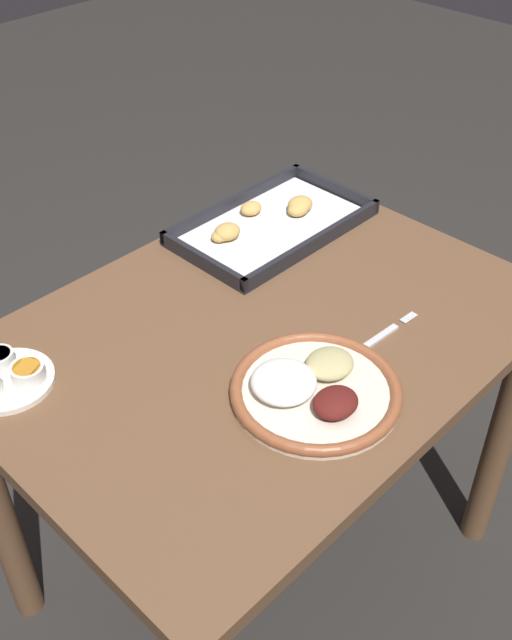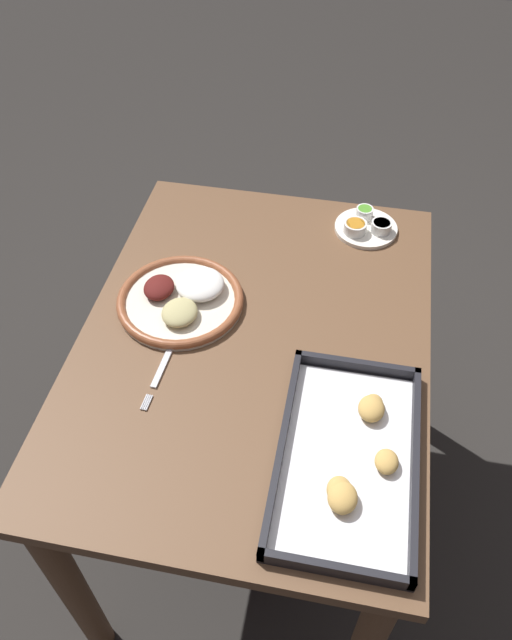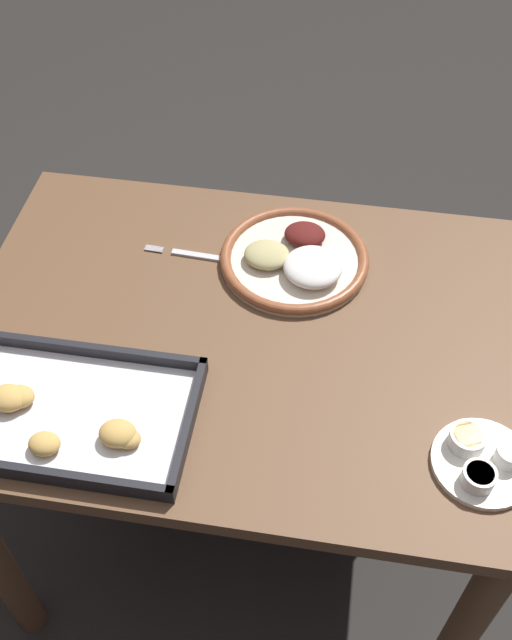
{
  "view_description": "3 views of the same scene",
  "coord_description": "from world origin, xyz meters",
  "px_view_note": "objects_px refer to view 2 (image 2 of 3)",
  "views": [
    {
      "loc": [
        -0.73,
        -0.7,
        1.57
      ],
      "look_at": [
        -0.02,
        0.0,
        0.76
      ],
      "focal_mm": 42.0,
      "sensor_mm": 36.0,
      "label": 1
    },
    {
      "loc": [
        0.82,
        0.16,
        1.7
      ],
      "look_at": [
        -0.02,
        0.0,
        0.76
      ],
      "focal_mm": 35.0,
      "sensor_mm": 36.0,
      "label": 2
    },
    {
      "loc": [
        -0.15,
        0.8,
        1.71
      ],
      "look_at": [
        -0.02,
        0.0,
        0.76
      ],
      "focal_mm": 42.0,
      "sensor_mm": 36.0,
      "label": 3
    }
  ],
  "objects_px": {
    "fork": "(163,365)",
    "saucer_plate": "(366,226)",
    "dinner_plate": "(182,298)",
    "baking_tray": "(350,457)"
  },
  "relations": [
    {
      "from": "fork",
      "to": "baking_tray",
      "type": "height_order",
      "value": "baking_tray"
    },
    {
      "from": "saucer_plate",
      "to": "fork",
      "type": "bearing_deg",
      "value": -36.11
    },
    {
      "from": "dinner_plate",
      "to": "fork",
      "type": "bearing_deg",
      "value": 3.02
    },
    {
      "from": "fork",
      "to": "saucer_plate",
      "type": "height_order",
      "value": "saucer_plate"
    },
    {
      "from": "dinner_plate",
      "to": "baking_tray",
      "type": "xyz_separation_m",
      "value": [
        0.31,
        0.39,
        -0.0
      ]
    },
    {
      "from": "fork",
      "to": "saucer_plate",
      "type": "relative_size",
      "value": 1.3
    },
    {
      "from": "dinner_plate",
      "to": "saucer_plate",
      "type": "bearing_deg",
      "value": 130.91
    },
    {
      "from": "dinner_plate",
      "to": "fork",
      "type": "distance_m",
      "value": 0.17
    },
    {
      "from": "dinner_plate",
      "to": "saucer_plate",
      "type": "distance_m",
      "value": 0.49
    },
    {
      "from": "dinner_plate",
      "to": "saucer_plate",
      "type": "height_order",
      "value": "dinner_plate"
    }
  ]
}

